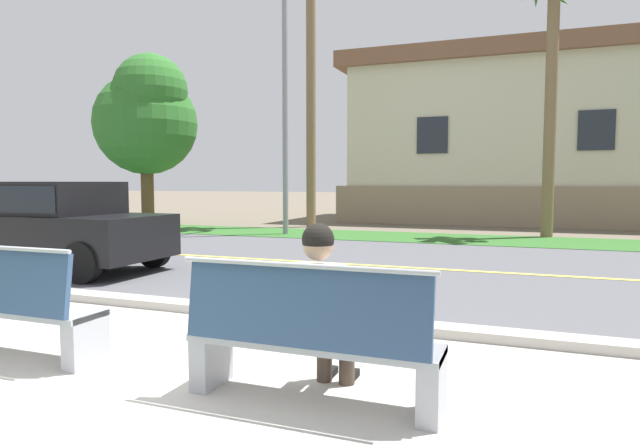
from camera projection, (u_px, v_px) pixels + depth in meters
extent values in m
plane|color=#665B4C|center=(383.00, 255.00, 11.36)|extent=(140.00, 140.00, 0.00)
cube|color=#B7B2A8|center=(147.00, 375.00, 4.28)|extent=(44.00, 3.60, 0.01)
cube|color=#ADA89E|center=(260.00, 313.00, 6.09)|extent=(44.00, 0.30, 0.11)
cube|color=#515156|center=(363.00, 265.00, 9.96)|extent=(52.00, 8.00, 0.01)
cube|color=#E0CC4C|center=(363.00, 265.00, 9.96)|extent=(48.00, 0.14, 0.01)
cube|color=#2D6026|center=(417.00, 237.00, 14.97)|extent=(48.00, 2.80, 0.02)
cube|color=#9EA0A8|center=(86.00, 340.00, 4.47)|extent=(0.14, 0.40, 0.45)
cube|color=#9EA0A8|center=(13.00, 308.00, 4.74)|extent=(1.77, 0.44, 0.05)
cube|color=#9EA0A8|center=(212.00, 357.00, 4.04)|extent=(0.14, 0.40, 0.45)
cube|color=#9EA0A8|center=(432.00, 386.00, 3.46)|extent=(0.14, 0.40, 0.45)
cube|color=#9EA0A8|center=(313.00, 342.00, 3.74)|extent=(1.77, 0.44, 0.05)
cube|color=navy|center=(302.00, 308.00, 3.53)|extent=(1.70, 0.12, 0.52)
cylinder|color=#9EA0A8|center=(302.00, 266.00, 3.50)|extent=(1.77, 0.04, 0.04)
cylinder|color=#47382D|center=(315.00, 323.00, 3.93)|extent=(0.15, 0.42, 0.15)
cylinder|color=#47382D|center=(339.00, 325.00, 3.87)|extent=(0.15, 0.42, 0.15)
cylinder|color=#47382D|center=(324.00, 355.00, 4.13)|extent=(0.12, 0.12, 0.43)
cube|color=black|center=(328.00, 374.00, 4.22)|extent=(0.09, 0.24, 0.07)
cylinder|color=#47382D|center=(347.00, 357.00, 4.07)|extent=(0.12, 0.12, 0.43)
cube|color=black|center=(350.00, 377.00, 4.15)|extent=(0.09, 0.24, 0.07)
cube|color=silver|center=(317.00, 302.00, 3.70)|extent=(0.34, 0.20, 0.52)
cylinder|color=silver|center=(290.00, 296.00, 3.80)|extent=(0.09, 0.09, 0.46)
cylinder|color=silver|center=(348.00, 301.00, 3.65)|extent=(0.09, 0.09, 0.46)
sphere|color=tan|center=(318.00, 245.00, 3.68)|extent=(0.21, 0.21, 0.21)
sphere|color=black|center=(318.00, 239.00, 3.68)|extent=(0.22, 0.22, 0.22)
cube|color=black|center=(47.00, 234.00, 9.47)|extent=(4.30, 1.76, 0.72)
cube|color=black|center=(46.00, 199.00, 9.42)|extent=(2.24, 1.58, 0.60)
cube|color=black|center=(46.00, 198.00, 9.42)|extent=(2.15, 1.62, 0.43)
cylinder|color=black|center=(82.00, 263.00, 8.14)|extent=(0.64, 0.18, 0.64)
cylinder|color=black|center=(154.00, 250.00, 9.71)|extent=(0.64, 0.18, 0.64)
cylinder|color=black|center=(22.00, 243.00, 10.84)|extent=(0.64, 0.18, 0.64)
cylinder|color=gray|center=(285.00, 97.00, 15.64)|extent=(0.16, 0.16, 7.98)
cylinder|color=brown|center=(148.00, 193.00, 19.47)|extent=(0.45, 0.45, 2.26)
sphere|color=#2D6B28|center=(146.00, 124.00, 19.28)|extent=(3.62, 3.62, 3.62)
sphere|color=#2D6B28|center=(151.00, 91.00, 18.78)|extent=(2.53, 2.53, 2.53)
cylinder|color=brown|center=(311.00, 83.00, 18.26)|extent=(0.32, 0.32, 9.73)
cylinder|color=brown|center=(551.00, 109.00, 14.80)|extent=(0.32, 0.32, 7.08)
cube|color=gray|center=(516.00, 207.00, 18.55)|extent=(13.00, 0.36, 1.40)
cube|color=beige|center=(512.00, 147.00, 21.46)|extent=(11.71, 6.40, 5.85)
cube|color=brown|center=(514.00, 64.00, 21.21)|extent=(12.65, 6.91, 0.60)
cube|color=#232833|center=(432.00, 135.00, 19.36)|extent=(1.10, 0.06, 1.30)
cube|color=#232833|center=(596.00, 130.00, 17.50)|extent=(1.10, 0.06, 1.30)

